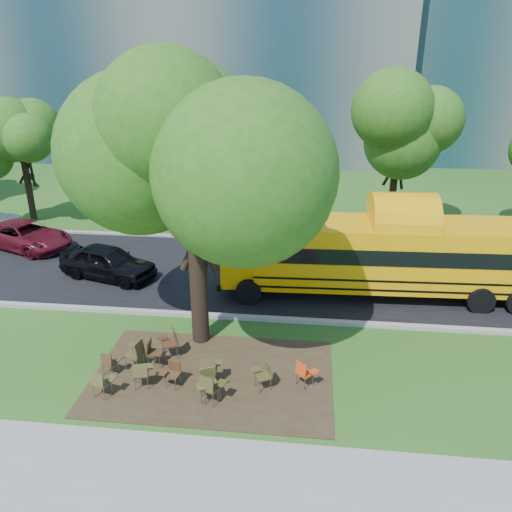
# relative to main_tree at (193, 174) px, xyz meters

# --- Properties ---
(ground) EXTENTS (160.00, 160.00, 0.00)m
(ground) POSITION_rel_main_tree_xyz_m (-0.23, -1.47, -5.61)
(ground) COLOR #244F18
(ground) RESTS_ON ground
(sidewalk) EXTENTS (60.00, 4.00, 0.04)m
(sidewalk) POSITION_rel_main_tree_xyz_m (-0.23, -6.47, -5.59)
(sidewalk) COLOR gray
(sidewalk) RESTS_ON ground
(dirt_patch) EXTENTS (7.00, 4.50, 0.03)m
(dirt_patch) POSITION_rel_main_tree_xyz_m (0.77, -1.97, -5.59)
(dirt_patch) COLOR #382819
(dirt_patch) RESTS_ON ground
(asphalt_road) EXTENTS (80.00, 8.00, 0.04)m
(asphalt_road) POSITION_rel_main_tree_xyz_m (-0.23, 5.53, -5.59)
(asphalt_road) COLOR black
(asphalt_road) RESTS_ON ground
(kerb_near) EXTENTS (80.00, 0.25, 0.14)m
(kerb_near) POSITION_rel_main_tree_xyz_m (-0.23, 1.53, -5.54)
(kerb_near) COLOR gray
(kerb_near) RESTS_ON ground
(kerb_far) EXTENTS (80.00, 0.25, 0.14)m
(kerb_far) POSITION_rel_main_tree_xyz_m (-0.23, 9.63, -5.54)
(kerb_far) COLOR gray
(kerb_far) RESTS_ON ground
(building_main) EXTENTS (38.00, 16.00, 22.00)m
(building_main) POSITION_rel_main_tree_xyz_m (-8.23, 34.53, 5.39)
(building_main) COLOR slate
(building_main) RESTS_ON ground
(bg_tree_0) EXTENTS (5.20, 5.20, 7.18)m
(bg_tree_0) POSITION_rel_main_tree_xyz_m (-12.23, 11.53, -1.04)
(bg_tree_0) COLOR black
(bg_tree_0) RESTS_ON ground
(bg_tree_2) EXTENTS (4.80, 4.80, 6.62)m
(bg_tree_2) POSITION_rel_main_tree_xyz_m (-5.23, 14.53, -1.40)
(bg_tree_2) COLOR black
(bg_tree_2) RESTS_ON ground
(bg_tree_3) EXTENTS (5.60, 5.60, 7.84)m
(bg_tree_3) POSITION_rel_main_tree_xyz_m (7.77, 12.53, -0.58)
(bg_tree_3) COLOR black
(bg_tree_3) RESTS_ON ground
(main_tree) EXTENTS (7.20, 7.20, 9.22)m
(main_tree) POSITION_rel_main_tree_xyz_m (0.00, 0.00, 0.00)
(main_tree) COLOR black
(main_tree) RESTS_ON ground
(school_bus) EXTENTS (12.26, 3.17, 2.97)m
(school_bus) POSITION_rel_main_tree_xyz_m (6.72, 4.13, -3.89)
(school_bus) COLOR #EF9F07
(school_bus) RESTS_ON ground
(chair_0) EXTENTS (0.65, 0.51, 0.87)m
(chair_0) POSITION_rel_main_tree_xyz_m (-2.06, -3.26, -5.07)
(chair_0) COLOR brown
(chair_0) RESTS_ON ground
(chair_1) EXTENTS (0.59, 0.46, 0.78)m
(chair_1) POSITION_rel_main_tree_xyz_m (-2.23, -2.23, -5.13)
(chair_1) COLOR #4E311C
(chair_1) RESTS_ON ground
(chair_2) EXTENTS (0.60, 0.65, 0.88)m
(chair_2) POSITION_rel_main_tree_xyz_m (-1.10, -2.73, -5.06)
(chair_2) COLOR brown
(chair_2) RESTS_ON ground
(chair_3) EXTENTS (0.59, 0.47, 0.80)m
(chair_3) POSITION_rel_main_tree_xyz_m (-0.27, -2.53, -5.11)
(chair_3) COLOR #4D321B
(chair_3) RESTS_ON ground
(chair_4) EXTENTS (0.76, 0.59, 0.95)m
(chair_4) POSITION_rel_main_tree_xyz_m (0.96, -3.20, -5.02)
(chair_4) COLOR #413E1C
(chair_4) RESTS_ON ground
(chair_5) EXTENTS (0.65, 0.75, 0.95)m
(chair_5) POSITION_rel_main_tree_xyz_m (0.86, -3.00, -5.02)
(chair_5) COLOR brown
(chair_5) RESTS_ON ground
(chair_6) EXTENTS (0.69, 0.57, 0.85)m
(chair_6) POSITION_rel_main_tree_xyz_m (2.34, -2.34, -5.08)
(chair_6) COLOR #4C4521
(chair_6) RESTS_ON ground
(chair_7) EXTENTS (0.71, 0.56, 0.83)m
(chair_7) POSITION_rel_main_tree_xyz_m (3.46, -2.15, -5.09)
(chair_7) COLOR #D74516
(chair_7) RESTS_ON ground
(chair_8) EXTENTS (0.57, 0.71, 0.96)m
(chair_8) POSITION_rel_main_tree_xyz_m (-1.57, -1.80, -5.01)
(chair_8) COLOR #4B4220
(chair_8) RESTS_ON ground
(chair_9) EXTENTS (0.78, 0.66, 0.97)m
(chair_9) POSITION_rel_main_tree_xyz_m (-0.70, -1.08, -5.01)
(chair_9) COLOR #482A19
(chair_9) RESTS_ON ground
(chair_10) EXTENTS (0.51, 0.57, 0.88)m
(chair_10) POSITION_rel_main_tree_xyz_m (-1.10, -1.63, -5.06)
(chair_10) COLOR #452E18
(chair_10) RESTS_ON ground
(chair_11) EXTENTS (0.63, 0.62, 0.95)m
(chair_11) POSITION_rel_main_tree_xyz_m (0.78, -2.38, -5.02)
(chair_11) COLOR brown
(chair_11) RESTS_ON ground
(black_car) EXTENTS (4.49, 2.78, 1.43)m
(black_car) POSITION_rel_main_tree_xyz_m (-4.94, 4.45, -4.89)
(black_car) COLOR black
(black_car) RESTS_ON ground
(bg_car_red) EXTENTS (5.23, 3.76, 1.32)m
(bg_car_red) POSITION_rel_main_tree_xyz_m (-10.22, 7.32, -4.95)
(bg_car_red) COLOR #510D18
(bg_car_red) RESTS_ON ground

